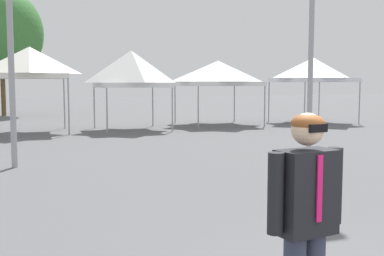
% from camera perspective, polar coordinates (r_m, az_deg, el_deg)
% --- Properties ---
extents(canopy_tent_behind_right, '(2.90, 2.90, 3.44)m').
position_cam_1_polar(canopy_tent_behind_right, '(20.10, -19.00, 7.45)').
color(canopy_tent_behind_right, '#9E9EA3').
rests_on(canopy_tent_behind_right, ground).
extents(canopy_tent_right_of_center, '(3.02, 3.02, 3.37)m').
position_cam_1_polar(canopy_tent_right_of_center, '(20.31, -7.33, 7.07)').
color(canopy_tent_right_of_center, '#9E9EA3').
rests_on(canopy_tent_right_of_center, ground).
extents(canopy_tent_far_left, '(3.53, 3.53, 3.06)m').
position_cam_1_polar(canopy_tent_far_left, '(22.72, 3.17, 6.60)').
color(canopy_tent_far_left, '#9E9EA3').
rests_on(canopy_tent_far_left, ground).
extents(canopy_tent_behind_left, '(3.51, 3.51, 3.26)m').
position_cam_1_polar(canopy_tent_behind_left, '(24.55, 14.42, 6.79)').
color(canopy_tent_behind_left, '#9E9EA3').
rests_on(canopy_tent_behind_left, ground).
extents(person_foreground, '(0.64, 0.31, 1.78)m').
position_cam_1_polar(person_foreground, '(3.49, 13.54, -10.51)').
color(person_foreground, '#33384C').
rests_on(person_foreground, ground).
extents(tree_behind_tents_left, '(4.98, 4.98, 7.76)m').
position_cam_1_polar(tree_behind_tents_left, '(31.36, -22.06, 10.55)').
color(tree_behind_tents_left, brown).
rests_on(tree_behind_tents_left, ground).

